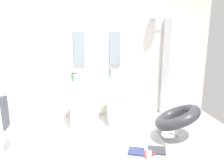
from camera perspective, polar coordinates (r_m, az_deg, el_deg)
The scene contains 17 objects.
ground_plane at distance 3.52m, azimuth -1.16°, elevation -17.83°, with size 4.80×3.60×0.04m, color silver.
rear_partition at distance 4.67m, azimuth -3.83°, elevation 7.30°, with size 4.80×0.10×2.60m, color silver.
pedestal_sink_left at distance 4.33m, azimuth -7.92°, elevation -4.33°, with size 0.48×0.48×1.00m.
pedestal_sink_right at distance 4.39m, azimuth 1.62°, elevation -3.94°, with size 0.48×0.48×1.00m.
vanity_mirror_left at distance 4.57m, azimuth -8.39°, elevation 8.78°, with size 0.22×0.03×0.67m, color #8C9EA8.
vanity_mirror_right at distance 4.63m, azimuth 0.75°, elevation 8.98°, with size 0.22×0.03×0.67m, color #8C9EA8.
shower_column at distance 4.90m, azimuth 13.23°, elevation 4.68°, with size 0.49×0.24×2.05m.
lounge_chair at distance 3.94m, azimuth 16.18°, elevation -8.78°, with size 1.07×1.07×0.65m.
towel_rack at distance 3.66m, azimuth -25.94°, elevation -6.69°, with size 0.37×0.22×0.95m.
area_rug at distance 3.52m, azimuth 10.83°, elevation -17.58°, with size 1.25×0.64×0.01m, color beige.
magazine_navy at distance 3.56m, azimuth 6.17°, elevation -16.66°, with size 0.24×0.22×0.03m, color navy.
magazine_charcoal at distance 3.63m, azimuth 11.26°, elevation -16.18°, with size 0.27×0.22×0.03m, color #38383D.
magazine_red at distance 3.55m, azimuth 9.30°, elevation -16.93°, with size 0.23×0.16×0.03m, color #B73838.
coffee_mug at distance 3.44m, azimuth 9.27°, elevation -17.23°, with size 0.08×0.08×0.10m, color white.
soap_bottle_white at distance 4.06m, azimuth -9.27°, elevation 1.57°, with size 0.06×0.06×0.16m.
soap_bottle_blue at distance 4.32m, azimuth -0.53°, elevation 2.61°, with size 0.04×0.04×0.18m.
soap_bottle_green at distance 4.09m, azimuth -9.94°, elevation 1.65°, with size 0.06×0.06×0.16m.
Camera 1 is at (-0.37, -2.97, 1.82)m, focal length 36.01 mm.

